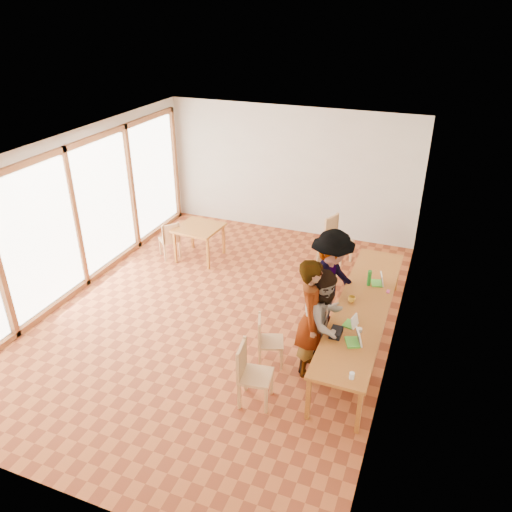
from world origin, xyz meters
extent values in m
plane|color=#A95428|center=(0.00, 0.00, 0.00)|extent=(8.00, 8.00, 0.00)
cube|color=beige|center=(0.00, 4.00, 1.50)|extent=(6.00, 0.10, 3.00)
cube|color=beige|center=(0.00, -4.00, 1.50)|extent=(6.00, 0.10, 3.00)
cube|color=beige|center=(3.00, 0.00, 1.50)|extent=(0.10, 8.00, 3.00)
cube|color=white|center=(-2.96, 0.00, 1.50)|extent=(0.10, 8.00, 3.00)
cube|color=white|center=(0.00, 0.00, 3.02)|extent=(6.00, 8.00, 0.04)
cube|color=#AF6F27|center=(2.50, 0.09, 0.72)|extent=(0.80, 4.00, 0.05)
cube|color=#AF6F27|center=(2.16, -1.85, 0.35)|extent=(0.06, 0.06, 0.70)
cube|color=#AF6F27|center=(2.16, 2.03, 0.35)|extent=(0.06, 0.06, 0.70)
cube|color=#AF6F27|center=(2.84, -1.85, 0.35)|extent=(0.06, 0.06, 0.70)
cube|color=#AF6F27|center=(2.84, 2.03, 0.35)|extent=(0.06, 0.06, 0.70)
cube|color=#AF6F27|center=(-1.35, 1.86, 0.72)|extent=(0.90, 0.90, 0.05)
cube|color=#AF6F27|center=(-1.74, 1.47, 0.35)|extent=(0.05, 0.05, 0.70)
cube|color=#AF6F27|center=(-1.74, 2.25, 0.35)|extent=(0.05, 0.05, 0.70)
cube|color=#AF6F27|center=(-0.96, 1.47, 0.35)|extent=(0.05, 0.05, 0.70)
cube|color=#AF6F27|center=(-0.96, 2.25, 0.35)|extent=(0.05, 0.05, 0.70)
cube|color=tan|center=(1.39, -1.80, 0.45)|extent=(0.50, 0.50, 0.04)
cube|color=tan|center=(1.19, -1.83, 0.71)|extent=(0.11, 0.44, 0.46)
cube|color=tan|center=(1.30, -0.93, 0.40)|extent=(0.50, 0.50, 0.04)
cube|color=tan|center=(1.13, -0.99, 0.62)|extent=(0.17, 0.38, 0.41)
cube|color=tan|center=(1.55, 1.60, 0.40)|extent=(0.41, 0.41, 0.04)
cube|color=tan|center=(1.38, 1.59, 0.62)|extent=(0.06, 0.39, 0.40)
cube|color=tan|center=(1.51, 2.76, 0.49)|extent=(0.61, 0.61, 0.05)
cube|color=tan|center=(1.31, 2.84, 0.76)|extent=(0.21, 0.46, 0.50)
cube|color=tan|center=(-2.01, 1.69, 0.40)|extent=(0.55, 0.55, 0.04)
cube|color=tan|center=(-1.87, 1.58, 0.63)|extent=(0.29, 0.32, 0.41)
imported|color=gray|center=(1.91, -0.86, 0.95)|extent=(0.52, 0.73, 1.90)
imported|color=gray|center=(2.07, -0.75, 0.86)|extent=(0.89, 1.00, 1.71)
imported|color=gray|center=(1.92, 0.19, 0.95)|extent=(1.06, 1.39, 1.90)
cube|color=#53C43B|center=(2.54, -0.97, 0.76)|extent=(0.26, 0.30, 0.03)
cube|color=white|center=(2.62, -0.94, 0.86)|extent=(0.16, 0.24, 0.21)
cube|color=#53C43B|center=(2.41, -0.54, 0.76)|extent=(0.20, 0.25, 0.02)
cube|color=white|center=(2.48, -0.56, 0.84)|extent=(0.10, 0.21, 0.18)
cube|color=#53C43B|center=(2.59, 0.82, 0.76)|extent=(0.22, 0.27, 0.03)
cube|color=white|center=(2.67, 0.84, 0.85)|extent=(0.12, 0.23, 0.20)
imported|color=gold|center=(2.31, 0.10, 0.80)|extent=(0.14, 0.14, 0.10)
cylinder|color=#207625|center=(2.47, 0.73, 0.89)|extent=(0.07, 0.07, 0.28)
cylinder|color=silver|center=(2.68, -1.71, 0.80)|extent=(0.07, 0.07, 0.09)
cylinder|color=white|center=(2.58, -0.67, 0.78)|extent=(0.08, 0.08, 0.06)
cube|color=#D94798|center=(2.81, 0.62, 0.76)|extent=(0.05, 0.10, 0.01)
cube|color=black|center=(2.28, -0.87, 0.80)|extent=(0.16, 0.26, 0.09)
camera|label=1|loc=(3.33, -6.79, 5.12)|focal=35.00mm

